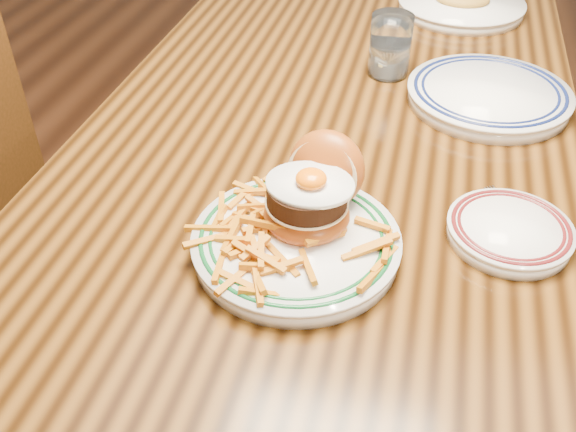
# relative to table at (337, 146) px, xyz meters

# --- Properties ---
(floor) EXTENTS (6.00, 6.00, 0.00)m
(floor) POSITION_rel_table_xyz_m (0.00, 0.00, -0.66)
(floor) COLOR black
(floor) RESTS_ON ground
(table) EXTENTS (0.85, 1.60, 0.75)m
(table) POSITION_rel_table_xyz_m (0.00, 0.00, 0.00)
(table) COLOR black
(table) RESTS_ON floor
(main_plate) EXTENTS (0.28, 0.30, 0.14)m
(main_plate) POSITION_rel_table_xyz_m (0.02, -0.39, 0.12)
(main_plate) COLOR white
(main_plate) RESTS_ON table
(side_plate) EXTENTS (0.17, 0.18, 0.03)m
(side_plate) POSITION_rel_table_xyz_m (0.29, -0.31, 0.10)
(side_plate) COLOR white
(side_plate) RESTS_ON table
(rear_plate) EXTENTS (0.30, 0.30, 0.03)m
(rear_plate) POSITION_rel_table_xyz_m (0.26, 0.07, 0.11)
(rear_plate) COLOR white
(rear_plate) RESTS_ON table
(water_glass) EXTENTS (0.08, 0.08, 0.12)m
(water_glass) POSITION_rel_table_xyz_m (0.07, 0.15, 0.14)
(water_glass) COLOR white
(water_glass) RESTS_ON table
(far_plate) EXTENTS (0.29, 0.29, 0.05)m
(far_plate) POSITION_rel_table_xyz_m (0.20, 0.51, 0.11)
(far_plate) COLOR white
(far_plate) RESTS_ON table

